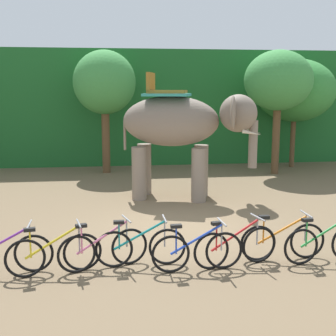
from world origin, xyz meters
TOP-DOWN VIEW (x-y plane):
  - ground_plane at (0.00, 0.00)m, footprint 80.00×80.00m
  - foliage_hedge at (0.00, 12.09)m, footprint 36.00×6.00m
  - tree_center_left at (-1.66, 7.61)m, footprint 2.43×2.43m
  - tree_center_right at (4.95, 6.54)m, footprint 2.61×2.61m
  - tree_far_right at (6.26, 8.01)m, footprint 3.35×3.35m
  - elephant at (0.67, 3.03)m, footprint 4.24×2.61m
  - bike_purple at (-3.36, -2.24)m, footprint 1.71×0.52m
  - bike_yellow at (-2.47, -2.37)m, footprint 1.68×0.55m
  - bike_pink at (-1.60, -2.23)m, footprint 1.66×0.64m
  - bike_teal at (-0.91, -2.19)m, footprint 1.71×0.52m
  - bike_blue at (0.10, -2.55)m, footprint 1.71×0.52m
  - bike_red at (0.85, -2.40)m, footprint 1.68×0.55m
  - bike_orange at (1.85, -2.20)m, footprint 1.71×0.52m
  - bike_green at (2.59, -2.45)m, footprint 1.71×0.52m

SIDE VIEW (x-z plane):
  - ground_plane at x=0.00m, z-range 0.00..0.00m
  - bike_purple at x=-3.36m, z-range -0.07..0.85m
  - bike_yellow at x=-2.47m, z-range -0.07..0.85m
  - bike_pink at x=-1.60m, z-range -0.07..0.85m
  - bike_teal at x=-0.91m, z-range -0.07..0.85m
  - bike_blue at x=0.10m, z-range -0.07..0.85m
  - bike_red at x=0.85m, z-range -0.07..0.85m
  - bike_orange at x=1.85m, z-range -0.07..0.85m
  - bike_green at x=2.59m, z-range -0.07..0.85m
  - elephant at x=0.67m, z-range 0.31..4.09m
  - foliage_hedge at x=0.00m, z-range 0.00..4.99m
  - tree_far_right at x=6.26m, z-range 0.97..5.52m
  - tree_center_left at x=-1.66m, z-range 1.13..5.92m
  - tree_center_right at x=4.95m, z-range 1.21..5.99m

